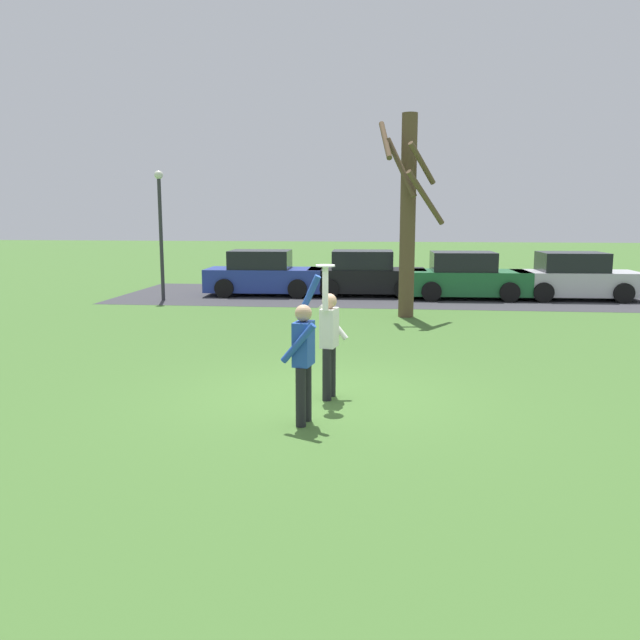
% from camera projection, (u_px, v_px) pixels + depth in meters
% --- Properties ---
extents(ground_plane, '(120.00, 120.00, 0.00)m').
position_uv_depth(ground_plane, '(323.00, 398.00, 10.20)').
color(ground_plane, '#426B2D').
extents(person_catcher, '(0.49, 0.57, 2.08)m').
position_uv_depth(person_catcher, '(329.00, 336.00, 10.02)').
color(person_catcher, black).
rests_on(person_catcher, ground_plane).
extents(person_defender, '(0.50, 0.60, 2.04)m').
position_uv_depth(person_defender, '(304.00, 354.00, 8.79)').
color(person_defender, black).
rests_on(person_defender, ground_plane).
extents(frisbee_disc, '(0.29, 0.29, 0.02)m').
position_uv_depth(frisbee_disc, '(325.00, 266.00, 9.63)').
color(frisbee_disc, white).
rests_on(frisbee_disc, person_catcher).
extents(parked_car_blue, '(4.16, 2.16, 1.59)m').
position_uv_depth(parked_car_blue, '(264.00, 275.00, 23.17)').
color(parked_car_blue, '#233893').
rests_on(parked_car_blue, ground_plane).
extents(parked_car_black, '(4.16, 2.16, 1.59)m').
position_uv_depth(parked_car_black, '(366.00, 275.00, 23.02)').
color(parked_car_black, black).
rests_on(parked_car_black, ground_plane).
extents(parked_car_green, '(4.16, 2.16, 1.59)m').
position_uv_depth(parked_car_green, '(466.00, 277.00, 22.20)').
color(parked_car_green, '#1E6633').
rests_on(parked_car_green, ground_plane).
extents(parked_car_silver, '(4.16, 2.16, 1.59)m').
position_uv_depth(parked_car_silver, '(574.00, 278.00, 21.97)').
color(parked_car_silver, '#BCBCC1').
rests_on(parked_car_silver, ground_plane).
extents(parking_strip, '(20.72, 6.40, 0.01)m').
position_uv_depth(parking_strip, '(415.00, 296.00, 22.84)').
color(parking_strip, '#38383D').
rests_on(parking_strip, ground_plane).
extents(bare_tree_tall, '(1.87, 1.60, 5.54)m').
position_uv_depth(bare_tree_tall, '(408.00, 211.00, 17.80)').
color(bare_tree_tall, brown).
rests_on(bare_tree_tall, ground_plane).
extents(lamppost_by_lot, '(0.28, 0.28, 4.26)m').
position_uv_depth(lamppost_by_lot, '(160.00, 222.00, 21.40)').
color(lamppost_by_lot, '#2D2D33').
rests_on(lamppost_by_lot, ground_plane).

